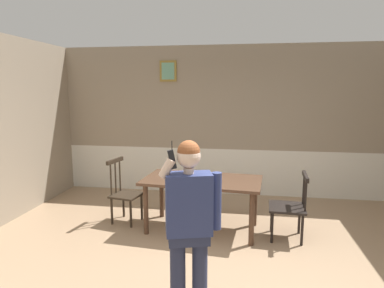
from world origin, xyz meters
name	(u,v)px	position (x,y,z in m)	size (l,w,h in m)	color
ground_plane	(212,276)	(0.00, 0.00, 0.00)	(7.29, 7.29, 0.00)	#9E7F60
room_back_partition	(228,124)	(0.00, 3.07, 1.38)	(6.63, 0.17, 2.86)	gray
dining_table	(202,185)	(-0.27, 1.22, 0.67)	(1.74, 1.02, 0.77)	#4C3323
chair_near_window	(124,193)	(-1.49, 1.33, 0.46)	(0.49, 0.49, 0.99)	#2D2319
chair_by_doorway	(290,206)	(0.95, 1.12, 0.46)	(0.51, 0.51, 0.92)	black
person_figure	(190,218)	(-0.14, -0.62, 0.91)	(0.54, 0.32, 1.61)	#282E49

